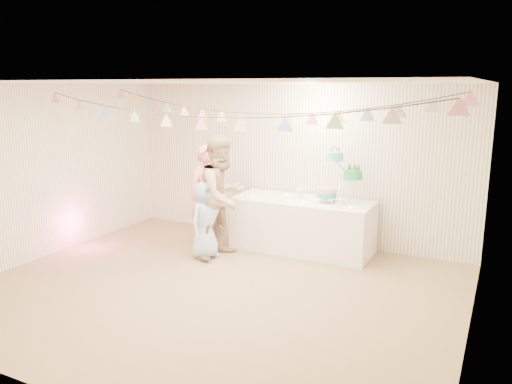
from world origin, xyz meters
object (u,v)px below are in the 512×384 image
at_px(cake_stand, 338,181).
at_px(table, 302,225).
at_px(person_child, 206,220).
at_px(person_adult_b, 222,197).
at_px(person_adult_a, 209,197).

bearing_deg(cake_stand, table, -174.81).
relative_size(cake_stand, person_child, 0.68).
xyz_separation_m(person_adult_b, person_child, (-0.19, -0.18, -0.34)).
bearing_deg(person_child, cake_stand, -47.80).
bearing_deg(person_adult_a, table, -25.61).
bearing_deg(person_adult_b, person_child, 144.91).
height_order(cake_stand, person_child, cake_stand).
bearing_deg(table, person_adult_b, -140.37).
xyz_separation_m(person_adult_a, person_adult_b, (0.42, -0.27, 0.10)).
height_order(table, person_child, person_child).
xyz_separation_m(cake_stand, person_child, (-1.71, -1.04, -0.56)).
relative_size(cake_stand, person_adult_a, 0.48).
xyz_separation_m(table, person_adult_b, (-0.98, -0.81, 0.52)).
distance_m(cake_stand, person_child, 2.08).
relative_size(table, person_adult_a, 1.31).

